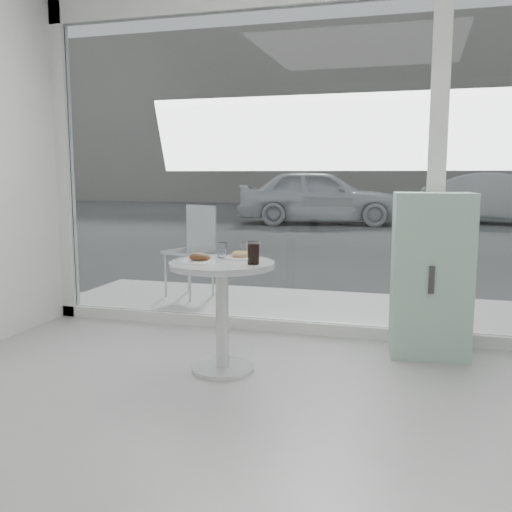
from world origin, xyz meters
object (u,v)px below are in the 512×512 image
(main_table, at_px, (222,293))
(car_white, at_px, (320,196))
(car_silver, at_px, (506,198))
(cola_glass, at_px, (253,253))
(mint_cabinet, at_px, (431,275))
(patio_chair, at_px, (194,245))
(plate_fritter, at_px, (200,259))
(water_tumbler_a, at_px, (223,251))
(plate_donut, at_px, (241,256))
(water_tumbler_b, at_px, (245,251))

(main_table, xyz_separation_m, car_white, (-1.33, 11.89, 0.20))
(car_silver, height_order, cola_glass, car_silver)
(mint_cabinet, bearing_deg, car_white, 97.52)
(main_table, distance_m, car_white, 11.97)
(main_table, distance_m, car_silver, 13.64)
(patio_chair, bearing_deg, plate_fritter, -45.78)
(car_silver, height_order, water_tumbler_a, car_silver)
(car_white, xyz_separation_m, plate_donut, (1.41, -11.72, 0.04))
(water_tumbler_b, distance_m, cola_glass, 0.30)
(main_table, xyz_separation_m, cola_glass, (0.24, -0.04, 0.29))
(car_white, xyz_separation_m, water_tumbler_a, (1.27, -11.70, 0.07))
(main_table, height_order, cola_glass, cola_glass)
(water_tumbler_a, height_order, water_tumbler_b, water_tumbler_b)
(car_silver, distance_m, water_tumbler_b, 13.39)
(main_table, relative_size, water_tumbler_b, 6.96)
(mint_cabinet, relative_size, water_tumbler_b, 11.10)
(car_silver, bearing_deg, cola_glass, -179.08)
(mint_cabinet, height_order, cola_glass, mint_cabinet)
(patio_chair, xyz_separation_m, water_tumbler_a, (0.99, -1.89, 0.21))
(plate_fritter, height_order, water_tumbler_a, water_tumbler_a)
(plate_fritter, bearing_deg, car_silver, 74.47)
(plate_donut, bearing_deg, water_tumbler_b, 78.08)
(main_table, height_order, car_white, car_white)
(car_white, bearing_deg, main_table, 178.16)
(plate_fritter, distance_m, plate_donut, 0.33)
(car_silver, distance_m, cola_glass, 13.61)
(main_table, bearing_deg, car_white, 96.37)
(mint_cabinet, bearing_deg, cola_glass, -151.40)
(plate_fritter, bearing_deg, car_white, 95.73)
(mint_cabinet, relative_size, water_tumbler_a, 11.36)
(main_table, bearing_deg, water_tumbler_a, 107.29)
(car_silver, xyz_separation_m, plate_fritter, (-3.68, -13.25, 0.10))
(car_white, height_order, car_silver, car_white)
(main_table, relative_size, car_silver, 0.18)
(water_tumbler_a, distance_m, cola_glass, 0.37)
(mint_cabinet, distance_m, plate_donut, 1.44)
(car_silver, bearing_deg, plate_fritter, 179.52)
(water_tumbler_a, bearing_deg, patio_chair, 117.69)
(main_table, distance_m, mint_cabinet, 1.58)
(car_silver, relative_size, water_tumbler_b, 38.46)
(mint_cabinet, xyz_separation_m, patio_chair, (-2.44, 1.32, -0.01))
(patio_chair, relative_size, car_white, 0.22)
(cola_glass, bearing_deg, water_tumbler_b, 117.93)
(water_tumbler_b, bearing_deg, car_white, 96.95)
(car_white, bearing_deg, water_tumbler_b, 178.74)
(plate_donut, relative_size, cola_glass, 1.44)
(main_table, height_order, water_tumbler_b, water_tumbler_b)
(main_table, xyz_separation_m, mint_cabinet, (1.39, 0.76, 0.06))
(mint_cabinet, bearing_deg, plate_donut, -161.71)
(patio_chair, height_order, plate_fritter, patio_chair)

